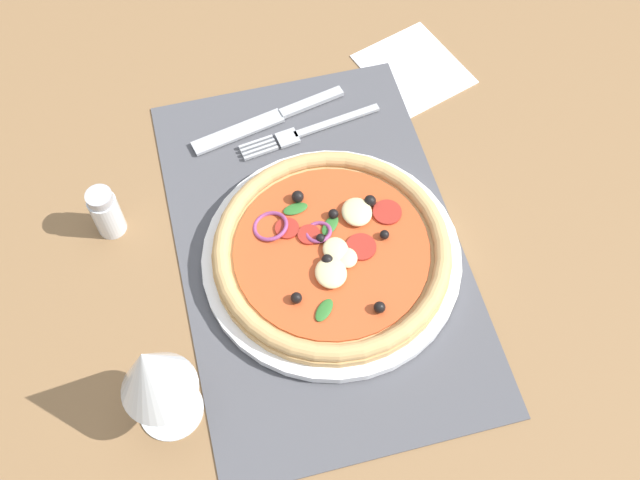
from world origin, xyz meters
TOP-DOWN VIEW (x-y plane):
  - ground_plane at (0.00, 0.00)cm, footprint 190.00×140.00cm
  - placemat at (0.00, 0.00)cm, footprint 48.35×30.87cm
  - plate at (-2.29, -0.90)cm, footprint 28.28×28.28cm
  - pizza at (-2.26, -0.91)cm, footprint 25.84×25.84cm
  - fork at (15.52, -2.00)cm, footprint 4.31×18.01cm
  - knife at (18.44, 1.75)cm, footprint 6.05×19.87cm
  - wine_glass at (-14.50, 18.71)cm, footprint 7.20×7.20cm
  - napkin at (22.42, -18.33)cm, footprint 15.54×14.74cm
  - pepper_shaker at (8.11, 21.97)cm, footprint 3.20×3.20cm

SIDE VIEW (x-z plane):
  - ground_plane at x=0.00cm, z-range -2.40..0.00cm
  - napkin at x=22.42cm, z-range 0.00..0.36cm
  - placemat at x=0.00cm, z-range 0.00..0.40cm
  - fork at x=15.52cm, z-range 0.40..0.84cm
  - knife at x=18.44cm, z-range 0.35..0.96cm
  - plate at x=-2.29cm, z-range 0.40..1.56cm
  - pizza at x=-2.26cm, z-range 1.30..3.98cm
  - pepper_shaker at x=8.11cm, z-range -0.10..6.60cm
  - wine_glass at x=-14.50cm, z-range 2.71..17.61cm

